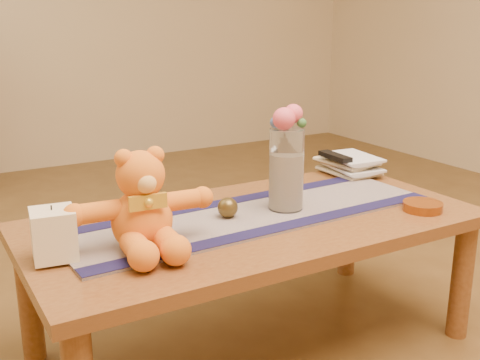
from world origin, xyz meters
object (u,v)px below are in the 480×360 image
glass_vase (286,169)px  amber_dish (423,206)px  bronze_ball (228,207)px  pillar_candle (54,234)px  tv_remote (335,156)px  teddy_bear (141,200)px  book_bottom (333,174)px

glass_vase → amber_dish: size_ratio=2.05×
bronze_ball → pillar_candle: bearing=-174.8°
pillar_candle → amber_dish: pillar_candle is taller
pillar_candle → tv_remote: bearing=13.1°
teddy_bear → glass_vase: (0.51, 0.06, 0.00)m
pillar_candle → tv_remote: (1.12, 0.26, 0.01)m
pillar_candle → glass_vase: size_ratio=0.50×
glass_vase → tv_remote: bearing=30.9°
pillar_candle → bronze_ball: pillar_candle is taller
glass_vase → amber_dish: glass_vase is taller
teddy_bear → tv_remote: 0.95m
tv_remote → amber_dish: size_ratio=1.26×
teddy_bear → pillar_candle: bearing=175.8°
tv_remote → amber_dish: 0.46m
glass_vase → amber_dish: bearing=-29.9°
book_bottom → tv_remote: size_ratio=1.39×
teddy_bear → book_bottom: 0.96m
book_bottom → teddy_bear: bearing=-161.8°
pillar_candle → amber_dish: 1.14m
teddy_bear → amber_dish: size_ratio=2.98×
book_bottom → pillar_candle: bearing=-167.0°
book_bottom → amber_dish: size_ratio=1.76×
teddy_bear → glass_vase: bearing=11.8°
tv_remote → book_bottom: bearing=90.0°
pillar_candle → glass_vase: (0.74, 0.03, 0.07)m
teddy_bear → tv_remote: bearing=22.9°
bronze_ball → tv_remote: 0.63m
glass_vase → amber_dish: 0.46m
glass_vase → book_bottom: size_ratio=1.17×
glass_vase → tv_remote: glass_vase is taller
pillar_candle → bronze_ball: size_ratio=2.05×
glass_vase → tv_remote: 0.46m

